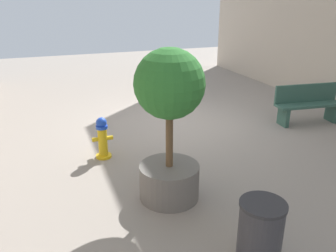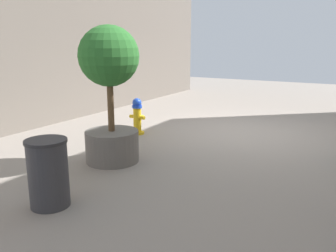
# 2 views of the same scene
# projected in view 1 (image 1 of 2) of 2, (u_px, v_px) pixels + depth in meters

# --- Properties ---
(ground_plane) EXTENTS (23.40, 23.40, 0.00)m
(ground_plane) POSITION_uv_depth(u_px,v_px,m) (177.00, 123.00, 8.59)
(ground_plane) COLOR gray
(fire_hydrant) EXTENTS (0.40, 0.37, 0.83)m
(fire_hydrant) POSITION_uv_depth(u_px,v_px,m) (102.00, 138.00, 6.62)
(fire_hydrant) COLOR gold
(fire_hydrant) RESTS_ON ground_plane
(bench_near) EXTENTS (1.73, 0.65, 0.95)m
(bench_near) POSITION_uv_depth(u_px,v_px,m) (308.00, 103.00, 8.45)
(bench_near) COLOR #33594C
(bench_near) RESTS_ON ground_plane
(planter_tree) EXTENTS (1.01, 1.01, 2.33)m
(planter_tree) POSITION_uv_depth(u_px,v_px,m) (169.00, 117.00, 4.96)
(planter_tree) COLOR slate
(planter_tree) RESTS_ON ground_plane
(trash_bin) EXTENTS (0.52, 0.52, 0.88)m
(trash_bin) POSITION_uv_depth(u_px,v_px,m) (260.00, 236.00, 3.86)
(trash_bin) COLOR #38383D
(trash_bin) RESTS_ON ground_plane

